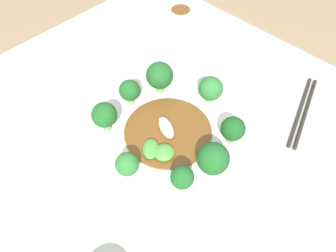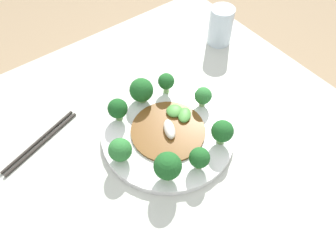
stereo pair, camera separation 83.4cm
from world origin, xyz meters
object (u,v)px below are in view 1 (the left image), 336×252
object	(u,v)px
broccoli_northeast	(160,76)
sauce_dish	(181,12)
plate	(168,135)
broccoli_east	(211,89)
chopsticks	(303,111)
broccoli_northwest	(104,115)
broccoli_southeast	(233,129)
stirfry_center	(166,134)
broccoli_south	(214,158)
broccoli_west	(127,164)
broccoli_southwest	(182,178)
broccoli_north	(130,91)

from	to	relation	value
broccoli_northeast	sauce_dish	world-z (taller)	broccoli_northeast
plate	broccoli_east	bearing A→B (deg)	-1.03
chopsticks	broccoli_northeast	bearing A→B (deg)	124.82
broccoli_northwest	broccoli_northeast	size ratio (longest dim) A/B	0.90
broccoli_southeast	broccoli_northwest	distance (m)	0.24
stirfry_center	chopsticks	size ratio (longest dim) A/B	0.83
broccoli_east	chopsticks	xyz separation A→B (m)	(0.12, -0.16, -0.05)
broccoli_south	broccoli_northeast	distance (m)	0.22
broccoli_southeast	broccoli_northwest	world-z (taller)	broccoli_northwest
broccoli_south	chopsticks	world-z (taller)	broccoli_south
plate	broccoli_west	size ratio (longest dim) A/B	5.77
broccoli_west	broccoli_northwest	size ratio (longest dim) A/B	0.82
broccoli_southwest	broccoli_north	xyz separation A→B (m)	(0.07, 0.21, -0.00)
broccoli_west	chopsticks	xyz separation A→B (m)	(0.36, -0.15, -0.04)
broccoli_northwest	stirfry_center	xyz separation A→B (m)	(0.07, -0.10, -0.03)
broccoli_west	broccoli_northwest	xyz separation A→B (m)	(0.04, 0.11, 0.01)
broccoli_southwest	stirfry_center	size ratio (longest dim) A/B	0.34
plate	broccoli_east	distance (m)	0.13
broccoli_northeast	broccoli_southeast	bearing A→B (deg)	-90.50
plate	broccoli_southeast	xyz separation A→B (m)	(0.07, -0.10, 0.04)
plate	broccoli_west	xyz separation A→B (m)	(-0.12, -0.01, 0.04)
broccoli_north	chopsticks	size ratio (longest dim) A/B	0.27
plate	broccoli_southeast	size ratio (longest dim) A/B	5.13
broccoli_east	broccoli_northeast	distance (m)	0.11
broccoli_northeast	broccoli_southwest	bearing A→B (deg)	-126.08
broccoli_north	chopsticks	world-z (taller)	broccoli_north
broccoli_southwest	broccoli_northeast	distance (m)	0.24
broccoli_east	stirfry_center	world-z (taller)	broccoli_east
plate	chopsticks	world-z (taller)	plate
broccoli_east	sauce_dish	bearing A→B (deg)	52.90
stirfry_center	chopsticks	world-z (taller)	stirfry_center
broccoli_northwest	sauce_dish	bearing A→B (deg)	23.72
broccoli_east	broccoli_northwest	size ratio (longest dim) A/B	0.90
broccoli_west	chopsticks	size ratio (longest dim) A/B	0.26
broccoli_east	broccoli_southeast	xyz separation A→B (m)	(-0.05, -0.10, 0.00)
broccoli_southeast	stirfry_center	size ratio (longest dim) A/B	0.35
broccoli_southwest	chopsticks	distance (m)	0.33
broccoli_west	broccoli_south	distance (m)	0.15
broccoli_south	chopsticks	bearing A→B (deg)	-10.23
broccoli_south	broccoli_north	bearing A→B (deg)	88.09
broccoli_southeast	broccoli_northeast	xyz separation A→B (m)	(0.00, 0.19, 0.01)
broccoli_west	broccoli_north	size ratio (longest dim) A/B	0.94
broccoli_northwest	broccoli_northeast	xyz separation A→B (m)	(0.15, -0.00, 0.00)
chopsticks	plate	bearing A→B (deg)	147.10
plate	sauce_dish	bearing A→B (deg)	39.45
broccoli_northwest	broccoli_north	world-z (taller)	broccoli_northwest
broccoli_west	broccoli_northeast	size ratio (longest dim) A/B	0.74
stirfry_center	chopsticks	bearing A→B (deg)	-31.50
broccoli_northeast	plate	bearing A→B (deg)	-127.31
broccoli_west	broccoli_northwest	bearing A→B (deg)	70.05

